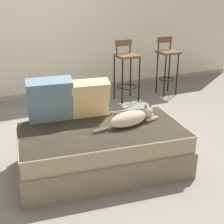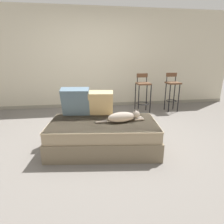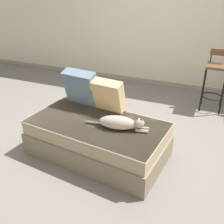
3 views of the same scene
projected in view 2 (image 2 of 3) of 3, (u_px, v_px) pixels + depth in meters
The scene contains 9 objects.
ground_plane at pixel (101, 138), 3.31m from camera, with size 16.00×16.00×0.00m, color #66605B.
wall_back_panel at pixel (92, 59), 5.06m from camera, with size 8.00×0.10×2.60m, color beige.
wall_baseboard_trim at pixel (94, 105), 5.37m from camera, with size 8.00×0.02×0.09m, color gray.
couch at pixel (103, 135), 2.86m from camera, with size 1.72×1.07×0.45m.
throw_pillow_corner at pixel (76, 102), 3.04m from camera, with size 0.47×0.32×0.47m.
throw_pillow_middle at pixel (101, 103), 3.06m from camera, with size 0.42×0.30×0.42m.
cat at pixel (123, 117), 2.80m from camera, with size 0.75×0.24×0.19m.
bar_stool_near_window at pixel (143, 90), 4.69m from camera, with size 0.33×0.33×0.97m.
bar_stool_by_doorway at pixel (172, 88), 4.79m from camera, with size 0.32×0.32×0.98m.
Camera 2 is at (-0.26, -3.03, 1.40)m, focal length 30.00 mm.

